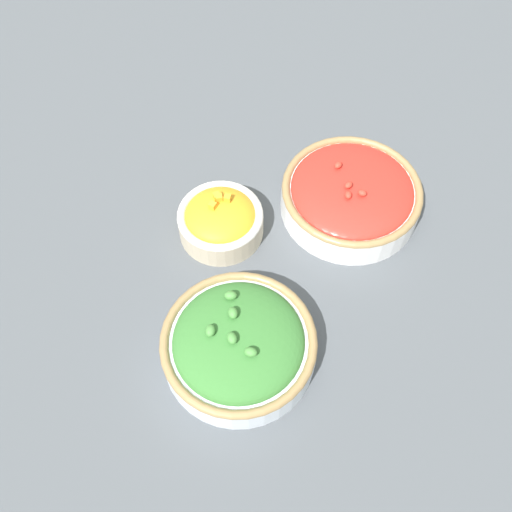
{
  "coord_description": "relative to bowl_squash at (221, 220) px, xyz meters",
  "views": [
    {
      "loc": [
        0.38,
        0.19,
        0.7
      ],
      "look_at": [
        0.0,
        0.0,
        0.03
      ],
      "focal_mm": 40.0,
      "sensor_mm": 36.0,
      "label": 1
    }
  ],
  "objects": [
    {
      "name": "bowl_squash",
      "position": [
        0.0,
        0.0,
        0.0
      ],
      "size": [
        0.12,
        0.12,
        0.07
      ],
      "color": "beige",
      "rests_on": "ground_plane"
    },
    {
      "name": "ground_plane",
      "position": [
        0.03,
        0.07,
        -0.03
      ],
      "size": [
        3.0,
        3.0,
        0.0
      ],
      "primitive_type": "plane",
      "color": "#4C5156"
    },
    {
      "name": "bowl_cherry_tomatoes",
      "position": [
        -0.12,
        0.15,
        0.0
      ],
      "size": [
        0.21,
        0.21,
        0.07
      ],
      "color": "white",
      "rests_on": "ground_plane"
    },
    {
      "name": "bowl_broccoli",
      "position": [
        0.16,
        0.11,
        0.0
      ],
      "size": [
        0.2,
        0.2,
        0.08
      ],
      "color": "silver",
      "rests_on": "ground_plane"
    }
  ]
}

